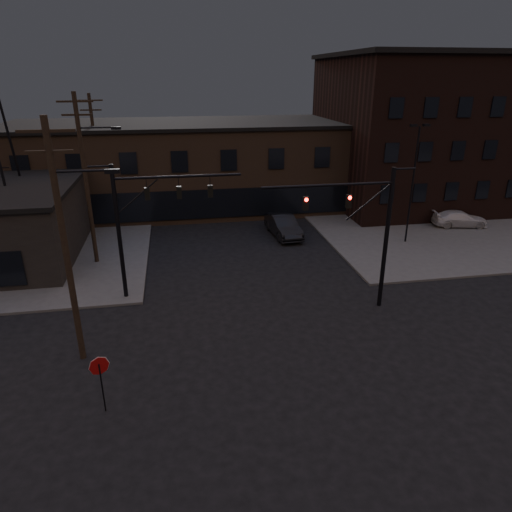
{
  "coord_description": "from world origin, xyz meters",
  "views": [
    {
      "loc": [
        -4.69,
        -17.4,
        12.41
      ],
      "look_at": [
        -0.72,
        4.69,
        3.5
      ],
      "focal_mm": 32.0,
      "sensor_mm": 36.0,
      "label": 1
    }
  ],
  "objects": [
    {
      "name": "car_crossing",
      "position": [
        3.87,
        17.45,
        0.86
      ],
      "size": [
        2.28,
        5.37,
        1.72
      ],
      "primitive_type": "imported",
      "rotation": [
        0.0,
        0.0,
        0.09
      ],
      "color": "black",
      "rests_on": "ground"
    },
    {
      "name": "ground",
      "position": [
        0.0,
        0.0,
        0.0
      ],
      "size": [
        140.0,
        140.0,
        0.0
      ],
      "primitive_type": "plane",
      "color": "black",
      "rests_on": "ground"
    },
    {
      "name": "traffic_signal_near",
      "position": [
        5.36,
        4.5,
        4.93
      ],
      "size": [
        7.12,
        0.24,
        8.0
      ],
      "color": "black",
      "rests_on": "ground"
    },
    {
      "name": "lot_light_a",
      "position": [
        13.0,
        14.0,
        5.51
      ],
      "size": [
        1.5,
        0.28,
        9.14
      ],
      "color": "black",
      "rests_on": "ground"
    },
    {
      "name": "sidewalk_ne",
      "position": [
        22.0,
        22.0,
        0.07
      ],
      "size": [
        30.0,
        30.0,
        0.15
      ],
      "primitive_type": "cube",
      "color": "#474744",
      "rests_on": "ground"
    },
    {
      "name": "building_row",
      "position": [
        0.0,
        28.0,
        4.0
      ],
      "size": [
        40.0,
        12.0,
        8.0
      ],
      "primitive_type": "cube",
      "color": "#4E3929",
      "rests_on": "ground"
    },
    {
      "name": "traffic_signal_far",
      "position": [
        -6.72,
        8.0,
        5.01
      ],
      "size": [
        7.12,
        0.24,
        8.0
      ],
      "color": "black",
      "rests_on": "ground"
    },
    {
      "name": "lot_light_b",
      "position": [
        19.0,
        19.0,
        5.51
      ],
      "size": [
        1.5,
        0.28,
        9.14
      ],
      "color": "black",
      "rests_on": "ground"
    },
    {
      "name": "utility_pole_far",
      "position": [
        -11.5,
        26.0,
        5.78
      ],
      "size": [
        2.2,
        0.28,
        11.0
      ],
      "color": "black",
      "rests_on": "ground"
    },
    {
      "name": "stop_sign",
      "position": [
        -8.0,
        -1.99,
        1.84
      ],
      "size": [
        0.72,
        0.33,
        2.48
      ],
      "color": "black",
      "rests_on": "ground"
    },
    {
      "name": "utility_pole_mid",
      "position": [
        -10.44,
        14.0,
        6.13
      ],
      "size": [
        3.7,
        0.28,
        11.5
      ],
      "color": "black",
      "rests_on": "ground"
    },
    {
      "name": "parked_car_lot_b",
      "position": [
        19.46,
        16.83,
        0.82
      ],
      "size": [
        4.89,
        2.77,
        1.34
      ],
      "primitive_type": "imported",
      "rotation": [
        0.0,
        0.0,
        1.37
      ],
      "color": "silver",
      "rests_on": "sidewalk_ne"
    },
    {
      "name": "utility_pole_near",
      "position": [
        -9.43,
        2.0,
        5.87
      ],
      "size": [
        3.7,
        0.28,
        11.0
      ],
      "color": "black",
      "rests_on": "ground"
    },
    {
      "name": "parked_car_lot_a",
      "position": [
        16.68,
        21.37,
        0.91
      ],
      "size": [
        4.79,
        3.14,
        1.52
      ],
      "primitive_type": "imported",
      "rotation": [
        0.0,
        0.0,
        1.9
      ],
      "color": "black",
      "rests_on": "sidewalk_ne"
    },
    {
      "name": "building_right",
      "position": [
        22.0,
        26.0,
        7.0
      ],
      "size": [
        22.0,
        16.0,
        14.0
      ],
      "primitive_type": "cube",
      "color": "black",
      "rests_on": "ground"
    }
  ]
}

